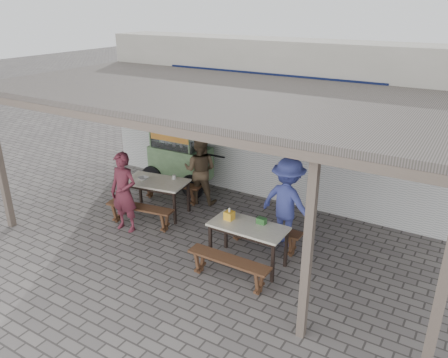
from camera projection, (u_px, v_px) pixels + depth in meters
ground at (197, 256)px, 7.84m from camera, size 60.00×60.00×0.00m
back_wall at (284, 120)px, 10.02m from camera, size 9.00×1.28×3.50m
warung_roof at (224, 97)px, 7.52m from camera, size 9.00×4.21×2.81m
table_left at (156, 184)px, 9.21m from camera, size 1.43×0.95×0.75m
bench_left_street at (140, 211)px, 8.77m from camera, size 1.45×0.51×0.45m
bench_left_wall at (171, 187)px, 9.90m from camera, size 1.45×0.51×0.45m
table_right at (248, 230)px, 7.38m from camera, size 1.31×0.64×0.75m
bench_right_street at (229, 265)px, 6.99m from camera, size 1.41×0.28×0.45m
bench_right_wall at (264, 231)px, 8.01m from camera, size 1.41×0.28×0.45m
vendor_cart at (179, 153)px, 10.38m from camera, size 2.07×0.84×1.65m
patron_street_side at (124, 192)px, 8.49m from camera, size 0.62×0.43×1.61m
patron_wall_side at (200, 170)px, 9.70m from camera, size 0.89×0.78×1.55m
patron_right_table at (287, 202)px, 7.96m from camera, size 1.19×0.83×1.69m
tissue_box at (229, 215)px, 7.52m from camera, size 0.16×0.16×0.15m
donation_box at (261, 221)px, 7.39m from camera, size 0.16×0.11×0.11m
condiment_jar at (174, 177)px, 9.26m from camera, size 0.08×0.08×0.09m
condiment_bowl at (143, 178)px, 9.23m from camera, size 0.25×0.25×0.05m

